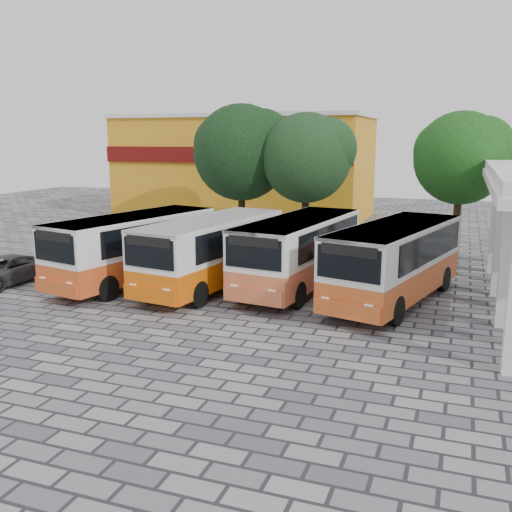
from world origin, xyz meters
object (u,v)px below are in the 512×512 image
at_px(bus_centre_left, 212,248).
at_px(parked_car, 4,271).
at_px(bus_far_left, 134,244).
at_px(bus_far_right, 395,258).
at_px(bus_centre_right, 299,248).

relative_size(bus_centre_left, parked_car, 1.98).
distance_m(bus_far_left, parked_car, 5.97).
xyz_separation_m(bus_far_right, parked_car, (-16.80, -3.10, -1.18)).
distance_m(bus_far_left, bus_far_right, 11.40).
bearing_deg(bus_far_right, parked_car, -155.06).
relative_size(bus_far_left, bus_centre_left, 1.02).
relative_size(bus_centre_left, bus_far_right, 0.97).
height_order(bus_far_left, bus_centre_left, bus_far_left).
height_order(bus_far_left, bus_centre_right, bus_centre_right).
xyz_separation_m(bus_far_left, parked_car, (-5.43, -2.17, -1.16)).
bearing_deg(bus_centre_left, bus_far_left, -165.14).
bearing_deg(bus_centre_left, bus_centre_right, 27.37).
bearing_deg(bus_far_right, bus_centre_right, -174.73).
bearing_deg(bus_centre_left, bus_far_right, 12.72).
height_order(bus_centre_left, bus_centre_right, bus_centre_right).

